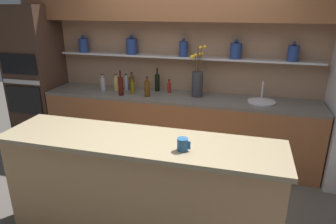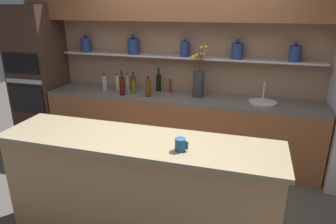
{
  "view_description": "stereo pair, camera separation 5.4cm",
  "coord_description": "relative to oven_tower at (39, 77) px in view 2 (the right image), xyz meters",
  "views": [
    {
      "loc": [
        0.83,
        -2.52,
        2.07
      ],
      "look_at": [
        0.03,
        0.42,
        0.98
      ],
      "focal_mm": 32.0,
      "sensor_mm": 36.0,
      "label": 1
    },
    {
      "loc": [
        0.88,
        -2.5,
        2.07
      ],
      "look_at": [
        0.03,
        0.42,
        0.98
      ],
      "focal_mm": 32.0,
      "sensor_mm": 36.0,
      "label": 2
    }
  ],
  "objects": [
    {
      "name": "back_counter_unit",
      "position": [
        2.2,
        0.0,
        -0.58
      ],
      "size": [
        3.68,
        0.62,
        0.92
      ],
      "color": "brown",
      "rests_on": "ground_plane"
    },
    {
      "name": "bottle_spirit_4",
      "position": [
        1.5,
        0.13,
        -0.02
      ],
      "size": [
        0.07,
        0.07,
        0.26
      ],
      "color": "#4C2D0C",
      "rests_on": "back_counter_unit"
    },
    {
      "name": "bottle_spirit_7",
      "position": [
        1.82,
        -0.12,
        -0.01
      ],
      "size": [
        0.07,
        0.07,
        0.27
      ],
      "color": "#4C2D0C",
      "rests_on": "back_counter_unit"
    },
    {
      "name": "sink_fixture",
      "position": [
        3.29,
        0.01,
        -0.1
      ],
      "size": [
        0.34,
        0.34,
        0.25
      ],
      "color": "#B7B7BC",
      "rests_on": "back_counter_unit"
    },
    {
      "name": "oven_tower",
      "position": [
        0.0,
        0.0,
        0.0
      ],
      "size": [
        0.68,
        0.64,
        2.08
      ],
      "color": "#3D281E",
      "rests_on": "ground_plane"
    },
    {
      "name": "bottle_spirit_6",
      "position": [
        1.41,
        0.12,
        -0.03
      ],
      "size": [
        0.06,
        0.06,
        0.23
      ],
      "color": "gray",
      "rests_on": "back_counter_unit"
    },
    {
      "name": "ground_plane",
      "position": [
        2.26,
        -1.24,
        -1.04
      ],
      "size": [
        12.0,
        12.0,
        0.0
      ],
      "primitive_type": "plane",
      "color": "#4C4742"
    },
    {
      "name": "bottle_oil_2",
      "position": [
        1.58,
        -0.05,
        -0.03
      ],
      "size": [
        0.06,
        0.06,
        0.22
      ],
      "color": "brown",
      "rests_on": "back_counter_unit"
    },
    {
      "name": "coffee_mug",
      "position": [
        2.66,
        -1.73,
        0.03
      ],
      "size": [
        0.1,
        0.08,
        0.1
      ],
      "color": "#235184",
      "rests_on": "island_counter"
    },
    {
      "name": "island_counter",
      "position": [
        2.26,
        -1.63,
        -0.53
      ],
      "size": [
        2.4,
        0.61,
        1.02
      ],
      "color": "tan",
      "rests_on": "ground_plane"
    },
    {
      "name": "bottle_sauce_0",
      "position": [
        2.05,
        0.14,
        -0.04
      ],
      "size": [
        0.05,
        0.05,
        0.19
      ],
      "color": "maroon",
      "rests_on": "back_counter_unit"
    },
    {
      "name": "bottle_spirit_5",
      "position": [
        1.11,
        -0.01,
        -0.02
      ],
      "size": [
        0.07,
        0.07,
        0.24
      ],
      "color": "gray",
      "rests_on": "back_counter_unit"
    },
    {
      "name": "back_wall_unit",
      "position": [
        2.26,
        0.29,
        0.51
      ],
      "size": [
        5.2,
        0.44,
        2.6
      ],
      "color": "#937056",
      "rests_on": "ground_plane"
    },
    {
      "name": "flower_vase",
      "position": [
        2.45,
        0.06,
        0.08
      ],
      "size": [
        0.2,
        0.17,
        0.68
      ],
      "color": "#2D2D33",
      "rests_on": "back_counter_unit"
    },
    {
      "name": "bottle_wine_1",
      "position": [
        1.86,
        0.18,
        0.0
      ],
      "size": [
        0.07,
        0.07,
        0.33
      ],
      "color": "black",
      "rests_on": "back_counter_unit"
    },
    {
      "name": "bottle_spirit_3",
      "position": [
        1.3,
        0.02,
        -0.02
      ],
      "size": [
        0.06,
        0.06,
        0.25
      ],
      "color": "tan",
      "rests_on": "back_counter_unit"
    },
    {
      "name": "bottle_wine_8",
      "position": [
        1.46,
        -0.16,
        0.01
      ],
      "size": [
        0.07,
        0.07,
        0.34
      ],
      "color": "#380C0C",
      "rests_on": "back_counter_unit"
    }
  ]
}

